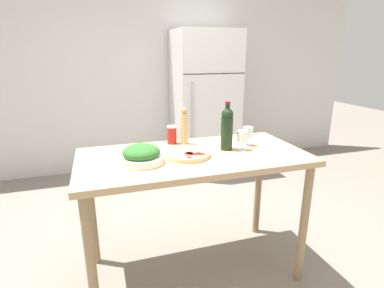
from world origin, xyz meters
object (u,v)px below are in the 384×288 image
object	(u,v)px
wine_bottle	(227,128)
wine_glass_near	(242,137)
salad_bowl	(141,155)
salt_canister	(172,135)
homemade_pizza	(187,154)
refrigerator	(205,103)
pepper_mill	(184,127)
wine_glass_far	(248,133)

from	to	relation	value
wine_bottle	wine_glass_near	xyz separation A→B (m)	(0.10, -0.04, -0.06)
salad_bowl	salt_canister	bearing A→B (deg)	51.52
wine_bottle	homemade_pizza	distance (m)	0.33
refrigerator	wine_bottle	xyz separation A→B (m)	(-0.52, -1.88, 0.15)
wine_glass_near	salt_canister	xyz separation A→B (m)	(-0.42, 0.29, -0.03)
wine_glass_near	homemade_pizza	bearing A→B (deg)	-177.41
wine_glass_near	wine_bottle	bearing A→B (deg)	157.68
wine_bottle	pepper_mill	bearing A→B (deg)	138.54
wine_glass_far	pepper_mill	world-z (taller)	pepper_mill
salt_canister	wine_glass_far	bearing A→B (deg)	-22.10
salt_canister	salad_bowl	bearing A→B (deg)	-128.48
wine_bottle	wine_glass_far	xyz separation A→B (m)	(0.18, 0.04, -0.06)
refrigerator	wine_glass_near	distance (m)	1.97
salad_bowl	homemade_pizza	distance (m)	0.30
refrigerator	salt_canister	distance (m)	1.84
wine_glass_far	pepper_mill	bearing A→B (deg)	158.16
salt_canister	refrigerator	bearing A→B (deg)	62.71
pepper_mill	salad_bowl	distance (m)	0.48
salt_canister	homemade_pizza	bearing A→B (deg)	-84.97
salad_bowl	salt_canister	distance (m)	0.44
salad_bowl	refrigerator	bearing A→B (deg)	60.56
homemade_pizza	refrigerator	bearing A→B (deg)	67.23
pepper_mill	salt_canister	bearing A→B (deg)	156.57
wine_glass_near	wine_glass_far	xyz separation A→B (m)	(0.08, 0.08, 0.00)
refrigerator	wine_glass_far	distance (m)	1.87
wine_glass_near	wine_glass_far	distance (m)	0.12
pepper_mill	salt_canister	world-z (taller)	pepper_mill
wine_glass_near	salad_bowl	size ratio (longest dim) A/B	0.51
wine_glass_near	pepper_mill	bearing A→B (deg)	143.28
refrigerator	wine_glass_near	bearing A→B (deg)	-102.25
wine_glass_far	salt_canister	size ratio (longest dim) A/B	1.03
pepper_mill	salad_bowl	world-z (taller)	pepper_mill
wine_glass_far	refrigerator	bearing A→B (deg)	79.72
salt_canister	wine_bottle	bearing A→B (deg)	-37.56
wine_glass_near	homemade_pizza	size ratio (longest dim) A/B	0.46
refrigerator	salad_bowl	size ratio (longest dim) A/B	6.84
refrigerator	salad_bowl	bearing A→B (deg)	-119.44
wine_bottle	pepper_mill	size ratio (longest dim) A/B	1.24
pepper_mill	homemade_pizza	xyz separation A→B (m)	(-0.06, -0.27, -0.11)
wine_bottle	wine_glass_near	bearing A→B (deg)	-22.32
homemade_pizza	salt_canister	distance (m)	0.31
refrigerator	pepper_mill	xyz separation A→B (m)	(-0.76, -1.67, 0.12)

